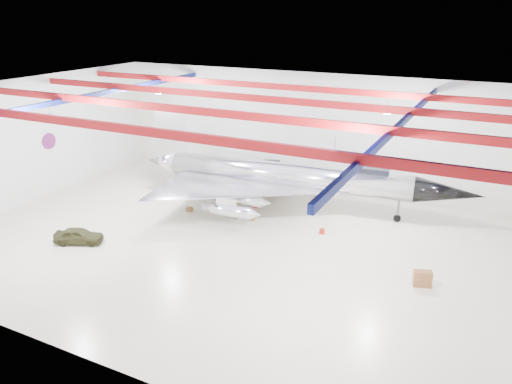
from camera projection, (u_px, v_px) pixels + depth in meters
The scene contains 16 objects.
floor at pixel (226, 240), 37.85m from camera, with size 40.00×40.00×0.00m, color beige.
wall_back at pixel (302, 129), 48.54m from camera, with size 40.00×40.00×0.00m, color silver.
wall_left at pixel (30, 141), 44.36m from camera, with size 30.00×30.00×0.00m, color silver.
ceiling at pixel (223, 95), 34.05m from camera, with size 40.00×40.00×0.00m, color #0A0F38.
ceiling_structure at pixel (223, 105), 34.29m from camera, with size 39.50×29.50×1.08m.
wall_roundel at pixel (49, 141), 46.18m from camera, with size 1.50×1.50×0.10m, color #B21414.
jet_aircraft at pixel (286, 178), 43.33m from camera, with size 29.84×18.94×8.14m.
jeep at pixel (79, 236), 37.20m from camera, with size 1.44×3.58×1.22m, color #323219.
desk at pixel (422, 279), 31.47m from camera, with size 1.13×0.57×1.04m, color brown.
crate_ply at pixel (189, 209), 43.26m from camera, with size 0.50×0.40×0.35m, color olive.
toolbox_red at pixel (256, 205), 44.16m from camera, with size 0.51×0.40×0.35m, color #A92310.
engine_drum at pixel (236, 216), 41.77m from camera, with size 0.52×0.52×0.46m, color #59595B.
crate_small at pixel (214, 205), 44.31m from camera, with size 0.42×0.34×0.30m, color #59595B.
tool_chest at pixel (322, 231), 38.94m from camera, with size 0.43×0.43×0.39m, color #A92310.
oil_barrel at pixel (252, 218), 41.49m from camera, with size 0.54×0.43×0.38m, color olive.
spares_box at pixel (317, 202), 44.84m from camera, with size 0.35×0.35×0.31m, color #59595B.
Camera 1 is at (17.37, -29.61, 16.53)m, focal length 35.00 mm.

